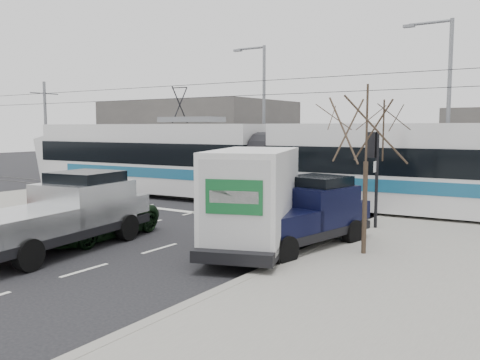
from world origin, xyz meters
The scene contains 14 objects.
ground centered at (0.00, 0.00, 0.00)m, with size 120.00×120.00×0.00m, color black.
sidewalk_right centered at (9.00, 0.00, 0.07)m, with size 6.00×60.00×0.15m, color gray.
rails centered at (0.00, 10.00, 0.01)m, with size 60.00×1.60×0.03m, color #33302D.
building_left centered at (-14.00, 22.00, 3.00)m, with size 14.00×10.00×6.00m, color #635E5A.
bare_tree centered at (7.60, 2.50, 3.79)m, with size 2.40×2.40×5.00m.
traffic_signal centered at (6.47, 6.50, 2.74)m, with size 0.44×0.44×3.60m.
street_lamp_near centered at (7.31, 14.00, 5.11)m, with size 2.38×0.25×9.00m.
street_lamp_far centered at (-4.19, 16.00, 5.11)m, with size 2.38×0.25×9.00m.
catenary centered at (0.00, 10.00, 3.88)m, with size 60.00×0.20×7.00m.
tram centered at (-0.25, 10.01, 2.15)m, with size 29.75×5.13×6.04m.
silver_pickup centered at (-0.86, -1.52, 1.20)m, with size 3.15×6.90×2.42m.
box_truck centered at (4.41, 1.53, 1.59)m, with size 4.26×6.82×3.23m.
navy_pickup centered at (5.57, 2.66, 1.13)m, with size 3.00×5.74×2.30m.
green_car centered at (-1.26, -0.10, 0.68)m, with size 2.25×4.87×1.35m, color black.
Camera 1 is at (12.76, -11.93, 3.92)m, focal length 38.00 mm.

